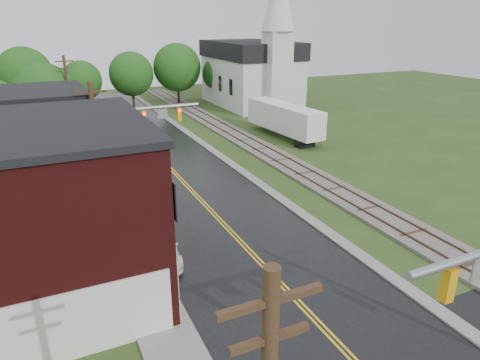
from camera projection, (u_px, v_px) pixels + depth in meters
main_road at (172, 170)px, 37.58m from camera, size 10.00×90.00×0.02m
curb_right at (209, 148)px, 43.95m from camera, size 0.80×70.00×0.12m
sidewalk_left at (108, 203)px, 30.89m from camera, size 2.40×50.00×0.12m
yellow_house at (28, 166)px, 28.72m from camera, size 8.00×7.00×6.40m
darkred_building at (42, 145)px, 37.10m from camera, size 7.00×6.00×4.40m
church at (254, 67)px, 63.56m from camera, size 10.40×18.40×20.00m
railroad at (249, 142)px, 45.73m from camera, size 3.20×80.00×0.30m
traffic_signal_far at (135, 126)px, 31.91m from camera, size 7.34×0.43×7.20m
utility_pole_b at (98, 152)px, 26.44m from camera, size 1.80×0.28×9.00m
utility_pole_c at (69, 97)px, 45.12m from camera, size 1.80×0.28×9.00m
tree_left_e at (47, 95)px, 45.89m from camera, size 6.40×6.40×8.16m
suv_dark at (145, 129)px, 49.12m from camera, size 2.60×4.61×1.21m
pickup_white at (159, 247)px, 23.51m from camera, size 2.50×4.97×1.38m
semi_trailer at (284, 118)px, 47.27m from camera, size 3.37×11.64×3.67m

